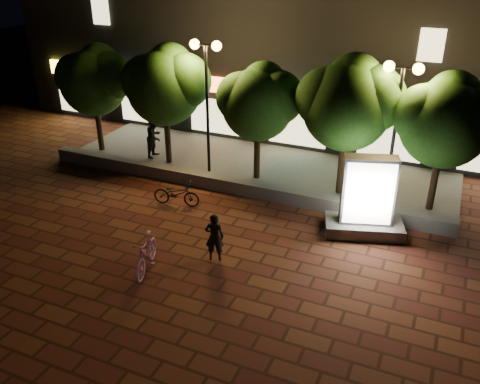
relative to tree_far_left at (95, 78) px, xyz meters
The scene contains 16 objects.
ground 9.43m from the tree_far_left, 38.18° to the right, with size 80.00×80.00×0.00m, color #5C2F1C.
retaining_wall 7.72m from the tree_far_left, 11.89° to the right, with size 16.00×0.45×0.50m, color slate.
sidewalk 7.74m from the tree_far_left, ahead, with size 16.00×5.00×0.08m, color slate.
building_block 10.38m from the tree_far_left, 47.32° to the left, with size 28.00×8.12×11.30m.
tree_far_left is the anchor object (origin of this frame).
tree_left 3.51m from the tree_far_left, ahead, with size 3.60×3.00×4.89m.
tree_mid 7.50m from the tree_far_left, ahead, with size 3.24×2.70×4.50m.
tree_right 10.81m from the tree_far_left, ahead, with size 3.72×3.10×5.07m.
tree_far_right 14.00m from the tree_far_left, ahead, with size 3.48×2.90×4.76m.
street_lamp_left 5.50m from the tree_far_left, ahead, with size 1.26×0.36×5.18m.
street_lamp_right 12.47m from the tree_far_left, ahead, with size 1.26×0.36×4.98m.
ad_kiosk 12.60m from the tree_far_left, 11.62° to the right, with size 2.69×1.89×2.64m.
scooter_pink 10.23m from the tree_far_left, 45.55° to the right, with size 0.51×1.79×1.07m, color #BA73AA.
rider 10.54m from the tree_far_left, 34.48° to the right, with size 0.55×0.36×1.51m, color black.
scooter_parked 7.12m from the tree_far_left, 29.78° to the right, with size 0.59×1.70×0.90m, color black.
pedestrian 3.50m from the tree_far_left, ahead, with size 0.86×0.67×1.76m, color black.
Camera 1 is at (7.18, -11.48, 8.40)m, focal length 37.73 mm.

